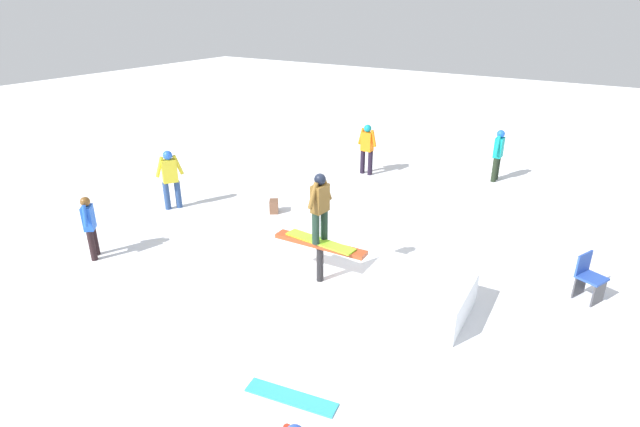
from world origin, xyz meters
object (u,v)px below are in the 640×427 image
(bystander_orange, at_px, (367,147))
(bystander_teal, at_px, (498,153))
(bystander_yellow, at_px, (170,177))
(backpack_on_snow, at_px, (274,206))
(folding_chair, at_px, (589,279))
(loose_snowboard_cyan, at_px, (291,397))
(main_rider_on_rail, at_px, (320,210))
(bystander_blue, at_px, (90,224))
(rail_feature, at_px, (320,249))

(bystander_orange, bearing_deg, bystander_teal, 28.20)
(bystander_yellow, height_order, backpack_on_snow, bystander_yellow)
(bystander_orange, distance_m, backpack_on_snow, 4.16)
(bystander_teal, relative_size, folding_chair, 1.78)
(bystander_teal, bearing_deg, folding_chair, 27.90)
(loose_snowboard_cyan, bearing_deg, main_rider_on_rail, -74.69)
(bystander_orange, height_order, folding_chair, bystander_orange)
(bystander_blue, xyz_separation_m, loose_snowboard_cyan, (-5.96, 1.10, -0.77))
(main_rider_on_rail, xyz_separation_m, bystander_blue, (4.60, 1.79, -0.74))
(bystander_teal, relative_size, backpack_on_snow, 4.61)
(main_rider_on_rail, height_order, bystander_orange, main_rider_on_rail)
(rail_feature, xyz_separation_m, bystander_yellow, (5.27, -1.03, 0.19))
(bystander_orange, relative_size, backpack_on_snow, 4.66)
(bystander_orange, height_order, bystander_yellow, bystander_orange)
(bystander_orange, relative_size, bystander_yellow, 1.00)
(main_rider_on_rail, xyz_separation_m, loose_snowboard_cyan, (-1.36, 2.88, -1.51))
(bystander_orange, distance_m, loose_snowboard_cyan, 9.90)
(loose_snowboard_cyan, height_order, folding_chair, folding_chair)
(rail_feature, xyz_separation_m, loose_snowboard_cyan, (-1.36, 2.88, -0.68))
(bystander_yellow, bearing_deg, main_rider_on_rail, -67.75)
(backpack_on_snow, bearing_deg, folding_chair, -126.04)
(main_rider_on_rail, bearing_deg, bystander_orange, -65.80)
(main_rider_on_rail, relative_size, bystander_teal, 0.96)
(main_rider_on_rail, distance_m, loose_snowboard_cyan, 3.53)
(bystander_blue, relative_size, bystander_teal, 0.89)
(folding_chair, bearing_deg, bystander_blue, 136.68)
(rail_feature, height_order, bystander_blue, bystander_blue)
(main_rider_on_rail, relative_size, bystander_orange, 0.95)
(rail_feature, distance_m, main_rider_on_rail, 0.83)
(bystander_teal, xyz_separation_m, bystander_orange, (3.60, 1.58, 0.01))
(folding_chair, bearing_deg, rail_feature, 138.65)
(rail_feature, distance_m, bystander_orange, 6.69)
(bystander_teal, distance_m, backpack_on_snow, 7.05)
(rail_feature, xyz_separation_m, bystander_orange, (2.28, -6.28, 0.19))
(bystander_yellow, bearing_deg, backpack_on_snow, -30.35)
(bystander_teal, bearing_deg, rail_feature, -10.48)
(loose_snowboard_cyan, bearing_deg, bystander_yellow, -40.48)
(bystander_yellow, bearing_deg, rail_feature, -67.75)
(main_rider_on_rail, height_order, bystander_blue, main_rider_on_rail)
(loose_snowboard_cyan, bearing_deg, rail_feature, -74.69)
(bystander_blue, xyz_separation_m, bystander_orange, (-2.32, -8.07, 0.11))
(rail_feature, xyz_separation_m, bystander_teal, (-1.32, -7.87, 0.18))
(backpack_on_snow, bearing_deg, rail_feature, -163.22)
(bystander_yellow, relative_size, backpack_on_snow, 4.64)
(main_rider_on_rail, height_order, bystander_teal, main_rider_on_rail)
(main_rider_on_rail, bearing_deg, folding_chair, -150.51)
(loose_snowboard_cyan, bearing_deg, bystander_orange, -78.29)
(bystander_blue, bearing_deg, main_rider_on_rail, -111.46)
(loose_snowboard_cyan, relative_size, folding_chair, 1.52)
(bystander_orange, bearing_deg, folding_chair, -27.15)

